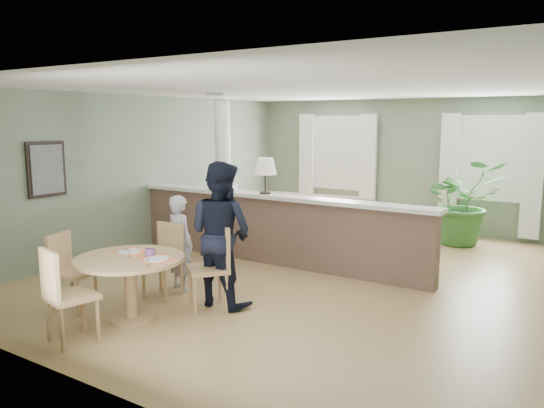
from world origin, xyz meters
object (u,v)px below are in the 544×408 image
Objects in this scene: chair_far_man at (214,263)px; chair_side at (68,268)px; dining_table at (131,270)px; child_person at (180,243)px; chair_near at (63,292)px; man_person at (221,234)px; houseplant at (462,202)px; chair_far_boy at (166,256)px; sofa at (304,220)px.

chair_far_man reaches higher than chair_side.
dining_table is 0.95× the size of child_person.
chair_near is 1.94m from man_person.
chair_far_man is at bearing -96.10° from chair_near.
houseplant is 7.15m from chair_near.
chair_near is at bearing -88.68° from chair_far_boy.
chair_side is (-0.89, -0.17, -0.07)m from dining_table.
dining_table is 0.93m from chair_far_boy.
dining_table is 1.20× the size of chair_far_man.
man_person is at bearing -109.04° from houseplant.
chair_far_boy is 0.94× the size of chair_near.
chair_near is at bearing -71.12° from chair_far_man.
sofa is at bearing -73.56° from chair_near.
houseplant is 1.67× the size of chair_far_boy.
sofa is 1.67× the size of man_person.
houseplant reaches higher than chair_near.
child_person is (0.60, 1.30, 0.13)m from chair_side.
dining_table is at bearing -80.77° from chair_near.
houseplant is 0.88× the size of man_person.
houseplant is (2.46, 1.53, 0.35)m from sofa.
chair_far_boy is at bearing -144.20° from chair_far_man.
dining_table is 1.22× the size of chair_near.
chair_near is at bearing -94.02° from sofa.
dining_table is at bearing -92.67° from sofa.
houseplant reaches higher than chair_side.
houseplant is 6.86m from chair_side.
houseplant is at bearing 26.02° from sofa.
chair_far_boy is at bearing 100.13° from child_person.
chair_far_boy is (-0.07, -3.53, 0.08)m from sofa.
chair_far_man reaches higher than chair_near.
chair_far_boy is at bearing 109.69° from dining_table.
chair_far_boy is (-2.54, -5.06, -0.27)m from houseplant.
chair_far_man is at bearing -83.44° from sofa.
sofa reaches higher than dining_table.
chair_side is 0.73× the size of child_person.
chair_side reaches higher than chair_far_boy.
dining_table is 1.15m from man_person.
child_person is (-0.29, 1.13, 0.06)m from dining_table.
chair_far_man reaches higher than chair_far_boy.
man_person is (0.83, 0.11, 0.37)m from chair_far_boy.
man_person reaches higher than chair_far_boy.
man_person is at bearing -175.23° from child_person.
chair_near is at bearing 111.19° from child_person.
man_person reaches higher than dining_table.
chair_near is 0.56× the size of man_person.
chair_near is (0.24, -1.70, 0.04)m from chair_far_boy.
man_person is (0.76, -3.42, 0.46)m from sofa.
chair_far_man is at bearing -70.75° from chair_side.
houseplant is 1.53× the size of chair_far_man.
chair_side is (-3.12, -6.11, -0.27)m from houseplant.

